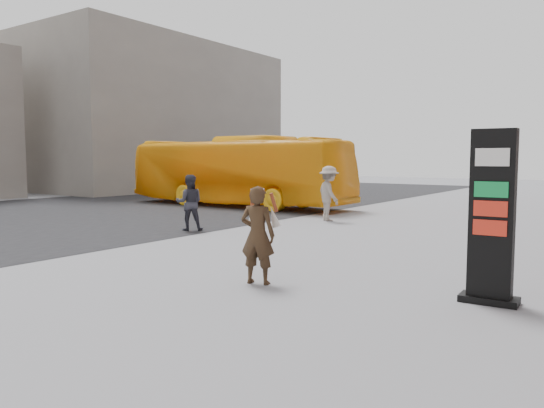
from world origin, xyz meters
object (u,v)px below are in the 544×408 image
Objects in this scene: bus at (237,172)px; pedestrian_b at (329,193)px; info_pylon at (492,217)px; pedestrian_a at (189,203)px; woman at (258,234)px.

pedestrian_b is (6.14, -2.63, -0.59)m from bus.
info_pylon is 0.23× the size of bus.
pedestrian_b is (-6.95, 7.67, -0.35)m from info_pylon.
pedestrian_a is at bearing 158.44° from info_pylon.
woman is 9.31m from pedestrian_b.
pedestrian_a is (-9.16, 3.19, -0.46)m from info_pylon.
bus is (-13.10, 10.31, 0.25)m from info_pylon.
pedestrian_a is 5.00m from pedestrian_b.
info_pylon reaches higher than pedestrian_b.
woman is 14.82m from bus.
bus is at bearing 15.09° from pedestrian_b.
woman is at bearing 101.71° from pedestrian_a.
pedestrian_b reaches higher than pedestrian_a.
woman is 7.01m from pedestrian_a.
info_pylon is 10.36m from pedestrian_b.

